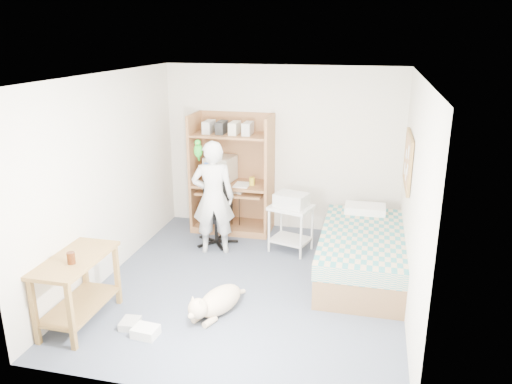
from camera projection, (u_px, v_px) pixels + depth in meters
floor at (250, 285)px, 6.09m from camera, size 4.00×4.00×0.00m
wall_back at (282, 149)px, 7.56m from camera, size 3.60×0.02×2.50m
wall_right at (413, 199)px, 5.31m from camera, size 0.02×4.00×2.50m
wall_left at (107, 177)px, 6.10m from camera, size 0.02×4.00×2.50m
ceiling at (249, 76)px, 5.32m from camera, size 3.60×4.00×0.02m
computer_hutch at (233, 178)px, 7.60m from camera, size 1.20×0.63×1.80m
bed at (362, 253)px, 6.29m from camera, size 1.02×2.02×0.66m
side_desk at (77, 280)px, 5.17m from camera, size 0.50×1.00×0.75m
corkboard at (408, 161)px, 6.09m from camera, size 0.04×0.94×0.66m
office_chair at (216, 221)px, 7.23m from camera, size 0.54×0.54×0.96m
person at (213, 198)px, 6.80m from camera, size 0.66×0.51×1.59m
parrot at (198, 150)px, 6.65m from camera, size 0.12×0.20×0.32m
dog at (217, 302)px, 5.42m from camera, size 0.52×0.88×0.35m
printer_cart at (291, 221)px, 6.93m from camera, size 0.66×0.58×0.66m
printer at (291, 200)px, 6.83m from camera, size 0.49×0.43×0.18m
crt_monitor at (220, 169)px, 7.61m from camera, size 0.45×0.47×0.38m
keyboard at (228, 191)px, 7.51m from camera, size 0.46×0.20×0.03m
pencil_cup at (252, 181)px, 7.45m from camera, size 0.08×0.08×0.12m
drink_glass at (71, 258)px, 4.94m from camera, size 0.08×0.08×0.12m
floor_box_a at (146, 332)px, 5.06m from camera, size 0.27×0.22×0.10m
floor_box_b at (130, 324)px, 5.21m from camera, size 0.20×0.24×0.08m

